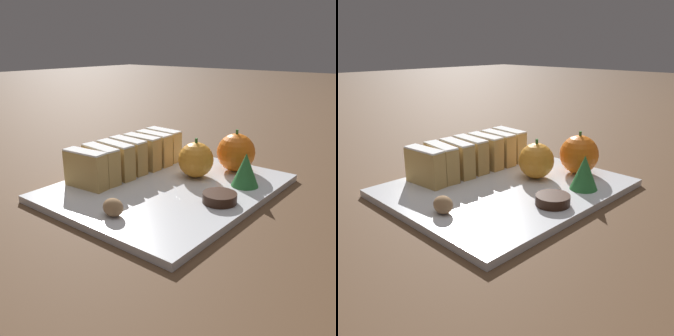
{
  "view_description": "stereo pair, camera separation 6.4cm",
  "coord_description": "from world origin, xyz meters",
  "views": [
    {
      "loc": [
        0.38,
        -0.47,
        0.24
      ],
      "look_at": [
        0.0,
        0.0,
        0.04
      ],
      "focal_mm": 40.0,
      "sensor_mm": 36.0,
      "label": 1
    },
    {
      "loc": [
        0.42,
        -0.43,
        0.24
      ],
      "look_at": [
        0.0,
        0.0,
        0.04
      ],
      "focal_mm": 40.0,
      "sensor_mm": 36.0,
      "label": 2
    }
  ],
  "objects": [
    {
      "name": "stollen_slice_third",
      "position": [
        -0.1,
        -0.03,
        0.04
      ],
      "size": [
        0.08,
        0.03,
        0.06
      ],
      "color": "tan",
      "rests_on": "serving_platter"
    },
    {
      "name": "orange_near",
      "position": [
        0.01,
        0.06,
        0.04
      ],
      "size": [
        0.06,
        0.06,
        0.07
      ],
      "color": "orange",
      "rests_on": "serving_platter"
    },
    {
      "name": "stollen_slice_back",
      "position": [
        -0.1,
        0.11,
        0.04
      ],
      "size": [
        0.08,
        0.03,
        0.06
      ],
      "color": "tan",
      "rests_on": "serving_platter"
    },
    {
      "name": "orange_far",
      "position": [
        0.05,
        0.14,
        0.05
      ],
      "size": [
        0.07,
        0.07,
        0.08
      ],
      "color": "orange",
      "rests_on": "serving_platter"
    },
    {
      "name": "stollen_slice_second",
      "position": [
        -0.1,
        -0.06,
        0.04
      ],
      "size": [
        0.08,
        0.03,
        0.06
      ],
      "color": "tan",
      "rests_on": "serving_platter"
    },
    {
      "name": "stollen_slice_front",
      "position": [
        -0.1,
        -0.1,
        0.04
      ],
      "size": [
        0.08,
        0.03,
        0.06
      ],
      "color": "tan",
      "rests_on": "serving_platter"
    },
    {
      "name": "ground_plane",
      "position": [
        0.0,
        0.0,
        0.0
      ],
      "size": [
        6.0,
        6.0,
        0.0
      ],
      "primitive_type": "plane",
      "color": "#513823"
    },
    {
      "name": "stollen_slice_sixth",
      "position": [
        -0.1,
        0.08,
        0.04
      ],
      "size": [
        0.08,
        0.03,
        0.06
      ],
      "color": "tan",
      "rests_on": "serving_platter"
    },
    {
      "name": "stollen_slice_fifth",
      "position": [
        -0.1,
        0.04,
        0.04
      ],
      "size": [
        0.08,
        0.03,
        0.06
      ],
      "color": "tan",
      "rests_on": "serving_platter"
    },
    {
      "name": "chocolate_cookie",
      "position": [
        0.11,
        -0.01,
        0.02
      ],
      "size": [
        0.05,
        0.05,
        0.02
      ],
      "color": "black",
      "rests_on": "serving_platter"
    },
    {
      "name": "stollen_slice_fourth",
      "position": [
        -0.1,
        0.01,
        0.04
      ],
      "size": [
        0.08,
        0.03,
        0.06
      ],
      "color": "tan",
      "rests_on": "serving_platter"
    },
    {
      "name": "walnut",
      "position": [
        0.02,
        -0.14,
        0.03
      ],
      "size": [
        0.03,
        0.03,
        0.03
      ],
      "color": "#8E6B47",
      "rests_on": "serving_platter"
    },
    {
      "name": "serving_platter",
      "position": [
        0.0,
        0.0,
        0.01
      ],
      "size": [
        0.31,
        0.38,
        0.01
      ],
      "color": "silver",
      "rests_on": "ground_plane"
    },
    {
      "name": "evergreen_sprig",
      "position": [
        0.11,
        0.08,
        0.04
      ],
      "size": [
        0.05,
        0.05,
        0.06
      ],
      "color": "#2D7538",
      "rests_on": "serving_platter"
    }
  ]
}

